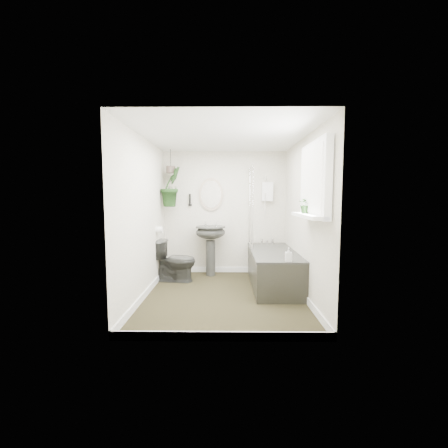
{
  "coord_description": "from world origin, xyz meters",
  "views": [
    {
      "loc": [
        0.05,
        -4.3,
        1.46
      ],
      "look_at": [
        0.0,
        0.15,
        1.05
      ],
      "focal_mm": 24.0,
      "sensor_mm": 36.0,
      "label": 1
    }
  ],
  "objects": [
    {
      "name": "floor",
      "position": [
        0.0,
        0.0,
        -0.01
      ],
      "size": [
        2.3,
        2.8,
        0.02
      ],
      "primitive_type": "cube",
      "color": "#2B2812",
      "rests_on": "ground"
    },
    {
      "name": "ceiling",
      "position": [
        0.0,
        0.0,
        2.31
      ],
      "size": [
        2.3,
        2.8,
        0.02
      ],
      "primitive_type": "cube",
      "color": "white",
      "rests_on": "ground"
    },
    {
      "name": "soap_bottle",
      "position": [
        0.88,
        -0.29,
        0.67
      ],
      "size": [
        0.09,
        0.1,
        0.19
      ],
      "primitive_type": "imported",
      "rotation": [
        0.0,
        0.0,
        -0.12
      ],
      "color": "black",
      "rests_on": "bathtub"
    },
    {
      "name": "toilet_roll_holder",
      "position": [
        -1.1,
        0.7,
        0.9
      ],
      "size": [
        0.11,
        0.11,
        0.11
      ],
      "primitive_type": "cylinder",
      "rotation": [
        0.0,
        1.57,
        0.0
      ],
      "color": "white",
      "rests_on": "wall_left"
    },
    {
      "name": "oval_mirror",
      "position": [
        -0.26,
        1.37,
        1.5
      ],
      "size": [
        0.46,
        0.03,
        0.62
      ],
      "primitive_type": "ellipsoid",
      "color": "tan",
      "rests_on": "wall_back"
    },
    {
      "name": "wall_back",
      "position": [
        0.0,
        1.41,
        1.15
      ],
      "size": [
        2.3,
        0.02,
        2.3
      ],
      "primitive_type": "cube",
      "color": "silver",
      "rests_on": "ground"
    },
    {
      "name": "wall_sconce",
      "position": [
        -0.66,
        1.36,
        1.4
      ],
      "size": [
        0.04,
        0.04,
        0.22
      ],
      "primitive_type": "cylinder",
      "color": "black",
      "rests_on": "wall_back"
    },
    {
      "name": "window_blinds",
      "position": [
        1.04,
        -0.7,
        1.65
      ],
      "size": [
        0.01,
        0.86,
        0.76
      ],
      "primitive_type": "cube",
      "color": "white",
      "rests_on": "wall_right"
    },
    {
      "name": "hanging_plant",
      "position": [
        -0.97,
        1.12,
        1.64
      ],
      "size": [
        0.49,
        0.51,
        0.72
      ],
      "primitive_type": "imported",
      "rotation": [
        0.0,
        0.0,
        0.95
      ],
      "color": "black",
      "rests_on": "ceiling"
    },
    {
      "name": "hanging_pot",
      "position": [
        -0.97,
        1.12,
        1.94
      ],
      "size": [
        0.16,
        0.16,
        0.12
      ],
      "primitive_type": "cylinder",
      "color": "#4F4038",
      "rests_on": "ceiling"
    },
    {
      "name": "sill_plant",
      "position": [
        1.04,
        -0.55,
        1.37
      ],
      "size": [
        0.26,
        0.25,
        0.23
      ],
      "primitive_type": "imported",
      "rotation": [
        0.0,
        0.0,
        0.41
      ],
      "color": "black",
      "rests_on": "window_sill"
    },
    {
      "name": "wall_left",
      "position": [
        -1.16,
        0.0,
        1.15
      ],
      "size": [
        0.02,
        2.8,
        2.3
      ],
      "primitive_type": "cube",
      "color": "silver",
      "rests_on": "ground"
    },
    {
      "name": "window_recess",
      "position": [
        1.09,
        -0.7,
        1.65
      ],
      "size": [
        0.08,
        1.0,
        0.9
      ],
      "primitive_type": "cube",
      "color": "white",
      "rests_on": "wall_right"
    },
    {
      "name": "window_sill",
      "position": [
        1.02,
        -0.7,
        1.23
      ],
      "size": [
        0.18,
        1.0,
        0.04
      ],
      "primitive_type": "cube",
      "color": "white",
      "rests_on": "wall_right"
    },
    {
      "name": "bathtub",
      "position": [
        0.8,
        0.5,
        0.29
      ],
      "size": [
        0.72,
        1.72,
        0.58
      ],
      "primitive_type": null,
      "color": "#2E2F2C",
      "rests_on": "floor"
    },
    {
      "name": "pedestal_sink",
      "position": [
        -0.26,
        1.14,
        0.46
      ],
      "size": [
        0.64,
        0.59,
        0.92
      ],
      "primitive_type": null,
      "rotation": [
        0.0,
        0.0,
        0.26
      ],
      "color": "#2E2F2C",
      "rests_on": "floor"
    },
    {
      "name": "skirting",
      "position": [
        0.0,
        0.0,
        0.05
      ],
      "size": [
        2.3,
        2.8,
        0.1
      ],
      "primitive_type": "cube",
      "color": "white",
      "rests_on": "floor"
    },
    {
      "name": "bath_screen",
      "position": [
        0.47,
        0.99,
        1.28
      ],
      "size": [
        0.04,
        0.72,
        1.4
      ],
      "primitive_type": null,
      "color": "silver",
      "rests_on": "bathtub"
    },
    {
      "name": "wall_front",
      "position": [
        0.0,
        -1.41,
        1.15
      ],
      "size": [
        2.3,
        0.02,
        2.3
      ],
      "primitive_type": "cube",
      "color": "silver",
      "rests_on": "ground"
    },
    {
      "name": "shower_box",
      "position": [
        0.8,
        1.34,
        1.55
      ],
      "size": [
        0.2,
        0.1,
        0.35
      ],
      "primitive_type": "cube",
      "color": "white",
      "rests_on": "wall_back"
    },
    {
      "name": "toilet",
      "position": [
        -0.85,
        0.78,
        0.36
      ],
      "size": [
        0.75,
        0.5,
        0.72
      ],
      "primitive_type": "imported",
      "rotation": [
        0.0,
        0.0,
        1.43
      ],
      "color": "#2E2F2C",
      "rests_on": "floor"
    },
    {
      "name": "wall_right",
      "position": [
        1.16,
        0.0,
        1.15
      ],
      "size": [
        0.02,
        2.8,
        2.3
      ],
      "primitive_type": "cube",
      "color": "silver",
      "rests_on": "ground"
    }
  ]
}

